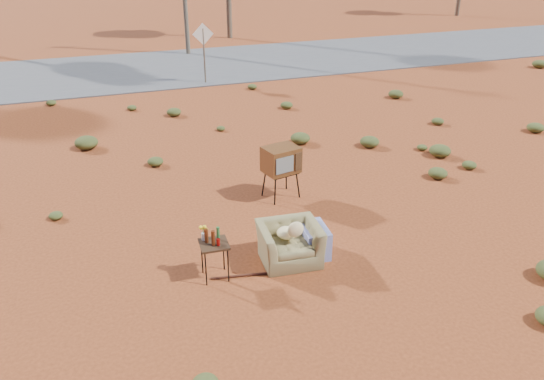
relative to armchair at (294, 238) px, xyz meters
name	(u,v)px	position (x,y,z in m)	size (l,w,h in m)	color
ground	(283,254)	(-0.13, 0.19, -0.42)	(140.00, 140.00, 0.00)	#96401E
highway	(153,69)	(-0.13, 15.19, -0.40)	(140.00, 7.00, 0.04)	#565659
armchair	(294,238)	(0.00, 0.00, 0.00)	(1.26, 0.78, 0.89)	olive
tv_unit	(281,160)	(0.64, 2.32, 0.42)	(0.80, 0.69, 1.13)	black
side_table	(212,241)	(-1.44, -0.04, 0.25)	(0.48, 0.48, 0.92)	#321F12
rusty_bar	(256,274)	(-0.77, -0.25, -0.40)	(0.04, 0.04, 1.51)	#481C13
road_sign	(203,43)	(1.37, 12.19, 1.09)	(0.78, 0.06, 2.19)	brown
scrub_patch	(185,162)	(-0.95, 4.60, -0.28)	(17.49, 8.07, 0.33)	#434A20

